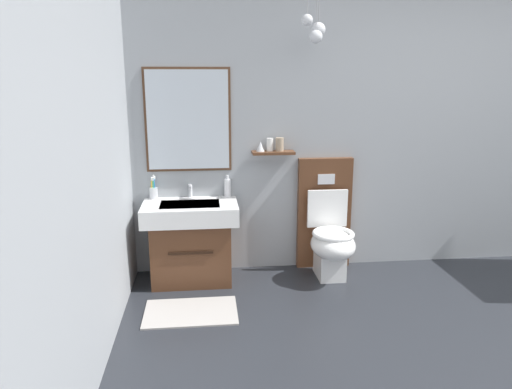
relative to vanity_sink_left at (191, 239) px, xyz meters
The scene contains 8 objects.
wall_back 2.34m from the vanity_sink_left, ahead, with size 5.48×0.52×2.68m.
wall_left 2.09m from the vanity_sink_left, 107.35° to the right, with size 0.12×4.21×2.68m, color #999EA3.
bath_mat 0.70m from the vanity_sink_left, 90.00° to the right, with size 0.68×0.44×0.01m, color #9E9993.
vanity_sink_left is the anchor object (origin of this frame).
tap_on_left_sink 0.43m from the vanity_sink_left, 90.00° to the left, with size 0.03×0.13×0.11m.
toilet 1.18m from the vanity_sink_left, ahead, with size 0.48×0.62×1.00m.
toothbrush_cup 0.52m from the vanity_sink_left, 150.52° to the left, with size 0.07×0.07×0.21m.
soap_dispenser 0.54m from the vanity_sink_left, 30.07° to the left, with size 0.06×0.06×0.19m.
Camera 1 is at (-1.99, -2.09, 1.70)m, focal length 33.70 mm.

